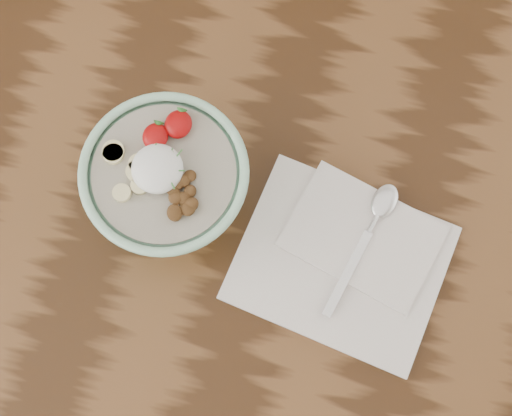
% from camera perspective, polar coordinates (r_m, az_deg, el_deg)
% --- Properties ---
extents(table, '(1.60, 0.90, 0.75)m').
position_cam_1_polar(table, '(1.10, -9.73, 3.43)').
color(table, '#341D0D').
rests_on(table, ground).
extents(breakfast_bowl, '(0.21, 0.21, 0.14)m').
position_cam_1_polar(breakfast_bowl, '(0.91, -7.08, 2.10)').
color(breakfast_bowl, '#A1D9B7').
rests_on(breakfast_bowl, table).
extents(napkin, '(0.30, 0.26, 0.02)m').
position_cam_1_polar(napkin, '(0.95, 7.14, -3.94)').
color(napkin, silver).
rests_on(napkin, table).
extents(spoon, '(0.07, 0.20, 0.01)m').
position_cam_1_polar(spoon, '(0.96, 9.54, -0.85)').
color(spoon, silver).
rests_on(spoon, napkin).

